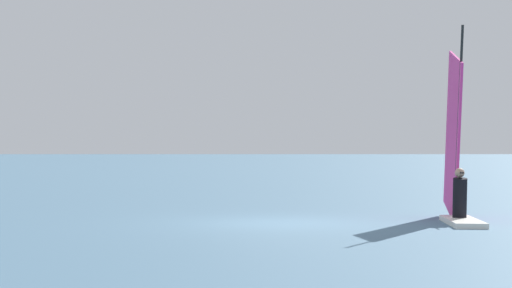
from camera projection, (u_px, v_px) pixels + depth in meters
name	position (u px, v px, depth m)	size (l,w,h in m)	color
ground_plane	(285.00, 223.00, 19.00)	(4000.00, 4000.00, 0.00)	#476B84
windsurfer	(457.00, 170.00, 19.42)	(1.85, 3.82, 4.61)	white
distant_headland	(3.00, 139.00, 1341.42)	(1259.98, 422.79, 48.76)	#60665B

